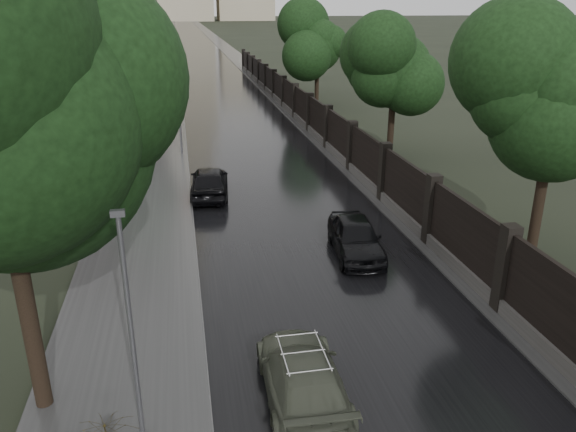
{
  "coord_description": "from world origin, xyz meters",
  "views": [
    {
      "loc": [
        -4.21,
        -7.98,
        8.45
      ],
      "look_at": [
        -0.77,
        9.98,
        1.5
      ],
      "focal_mm": 35.0,
      "sensor_mm": 36.0,
      "label": 1
    }
  ],
  "objects_px": {
    "tree_left_far": "(116,57)",
    "hatchback_left": "(209,181)",
    "lamp_post": "(131,332)",
    "tree_right_c": "(317,47)",
    "traffic_light": "(179,115)",
    "volga_sedan": "(303,377)",
    "tree_right_b": "(395,71)",
    "car_right_near": "(356,237)",
    "tree_right_a": "(553,120)"
  },
  "relations": [
    {
      "from": "tree_left_far",
      "to": "hatchback_left",
      "type": "bearing_deg",
      "value": -69.24
    },
    {
      "from": "tree_left_far",
      "to": "lamp_post",
      "type": "distance_m",
      "value": 28.73
    },
    {
      "from": "tree_right_c",
      "to": "lamp_post",
      "type": "relative_size",
      "value": 1.37
    },
    {
      "from": "tree_right_c",
      "to": "traffic_light",
      "type": "xyz_separation_m",
      "value": [
        -11.8,
        -15.01,
        -2.55
      ]
    },
    {
      "from": "tree_right_c",
      "to": "volga_sedan",
      "type": "distance_m",
      "value": 39.19
    },
    {
      "from": "tree_left_far",
      "to": "lamp_post",
      "type": "bearing_deg",
      "value": -84.79
    },
    {
      "from": "tree_right_b",
      "to": "car_right_near",
      "type": "relative_size",
      "value": 1.76
    },
    {
      "from": "tree_left_far",
      "to": "volga_sedan",
      "type": "bearing_deg",
      "value": -77.67
    },
    {
      "from": "tree_right_c",
      "to": "volga_sedan",
      "type": "xyz_separation_m",
      "value": [
        -9.42,
        -37.8,
        -4.33
      ]
    },
    {
      "from": "tree_right_b",
      "to": "hatchback_left",
      "type": "relative_size",
      "value": 1.66
    },
    {
      "from": "tree_right_c",
      "to": "volga_sedan",
      "type": "bearing_deg",
      "value": -104.0
    },
    {
      "from": "tree_left_far",
      "to": "tree_right_b",
      "type": "height_order",
      "value": "tree_left_far"
    },
    {
      "from": "tree_left_far",
      "to": "tree_right_c",
      "type": "relative_size",
      "value": 1.05
    },
    {
      "from": "lamp_post",
      "to": "car_right_near",
      "type": "relative_size",
      "value": 1.28
    },
    {
      "from": "tree_right_a",
      "to": "tree_left_far",
      "type": "bearing_deg",
      "value": 125.17
    },
    {
      "from": "tree_right_b",
      "to": "lamp_post",
      "type": "relative_size",
      "value": 1.37
    },
    {
      "from": "tree_right_b",
      "to": "tree_right_a",
      "type": "bearing_deg",
      "value": -90.0
    },
    {
      "from": "tree_left_far",
      "to": "lamp_post",
      "type": "relative_size",
      "value": 1.45
    },
    {
      "from": "tree_right_a",
      "to": "traffic_light",
      "type": "bearing_deg",
      "value": 124.77
    },
    {
      "from": "lamp_post",
      "to": "car_right_near",
      "type": "bearing_deg",
      "value": 49.1
    },
    {
      "from": "tree_right_a",
      "to": "car_right_near",
      "type": "height_order",
      "value": "tree_right_a"
    },
    {
      "from": "tree_left_far",
      "to": "tree_right_b",
      "type": "xyz_separation_m",
      "value": [
        15.5,
        -8.0,
        -0.29
      ]
    },
    {
      "from": "tree_right_c",
      "to": "traffic_light",
      "type": "bearing_deg",
      "value": -128.18
    },
    {
      "from": "volga_sedan",
      "to": "car_right_near",
      "type": "height_order",
      "value": "car_right_near"
    },
    {
      "from": "tree_right_b",
      "to": "volga_sedan",
      "type": "relative_size",
      "value": 1.63
    },
    {
      "from": "tree_right_c",
      "to": "volga_sedan",
      "type": "relative_size",
      "value": 1.63
    },
    {
      "from": "volga_sedan",
      "to": "car_right_near",
      "type": "relative_size",
      "value": 1.08
    },
    {
      "from": "tree_right_c",
      "to": "tree_right_a",
      "type": "bearing_deg",
      "value": -90.0
    },
    {
      "from": "tree_right_a",
      "to": "car_right_near",
      "type": "relative_size",
      "value": 1.76
    },
    {
      "from": "tree_left_far",
      "to": "tree_right_b",
      "type": "bearing_deg",
      "value": -27.3
    },
    {
      "from": "lamp_post",
      "to": "hatchback_left",
      "type": "distance_m",
      "value": 15.92
    },
    {
      "from": "volga_sedan",
      "to": "tree_right_c",
      "type": "bearing_deg",
      "value": -102.57
    },
    {
      "from": "hatchback_left",
      "to": "tree_right_b",
      "type": "bearing_deg",
      "value": -150.75
    },
    {
      "from": "volga_sedan",
      "to": "traffic_light",
      "type": "bearing_deg",
      "value": -82.62
    },
    {
      "from": "tree_left_far",
      "to": "car_right_near",
      "type": "xyz_separation_m",
      "value": [
        9.6,
        -20.42,
        -4.56
      ]
    },
    {
      "from": "traffic_light",
      "to": "volga_sedan",
      "type": "distance_m",
      "value": 22.98
    },
    {
      "from": "hatchback_left",
      "to": "tree_left_far",
      "type": "bearing_deg",
      "value": -64.62
    },
    {
      "from": "car_right_near",
      "to": "tree_left_far",
      "type": "bearing_deg",
      "value": 120.52
    },
    {
      "from": "traffic_light",
      "to": "volga_sedan",
      "type": "height_order",
      "value": "traffic_light"
    },
    {
      "from": "tree_left_far",
      "to": "hatchback_left",
      "type": "distance_m",
      "value": 14.49
    },
    {
      "from": "tree_right_a",
      "to": "volga_sedan",
      "type": "height_order",
      "value": "tree_right_a"
    },
    {
      "from": "tree_right_b",
      "to": "tree_right_c",
      "type": "xyz_separation_m",
      "value": [
        0.0,
        18.0,
        0.0
      ]
    },
    {
      "from": "tree_right_c",
      "to": "lamp_post",
      "type": "xyz_separation_m",
      "value": [
        -12.9,
        -38.5,
        -2.28
      ]
    },
    {
      "from": "tree_left_far",
      "to": "car_right_near",
      "type": "distance_m",
      "value": 23.02
    },
    {
      "from": "tree_right_b",
      "to": "lamp_post",
      "type": "bearing_deg",
      "value": -122.18
    },
    {
      "from": "tree_right_c",
      "to": "tree_left_far",
      "type": "bearing_deg",
      "value": -147.17
    },
    {
      "from": "tree_right_c",
      "to": "hatchback_left",
      "type": "relative_size",
      "value": 1.66
    },
    {
      "from": "traffic_light",
      "to": "hatchback_left",
      "type": "relative_size",
      "value": 0.95
    },
    {
      "from": "car_right_near",
      "to": "hatchback_left",
      "type": "bearing_deg",
      "value": 127.36
    },
    {
      "from": "hatchback_left",
      "to": "tree_right_a",
      "type": "bearing_deg",
      "value": 143.95
    }
  ]
}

